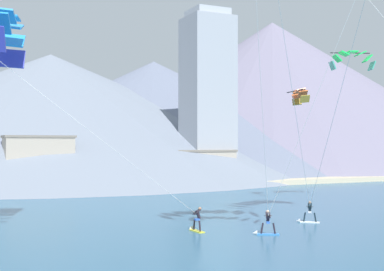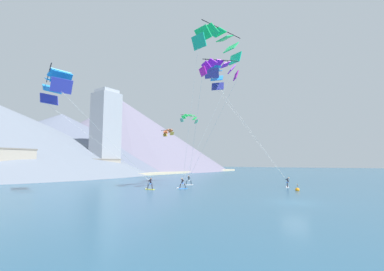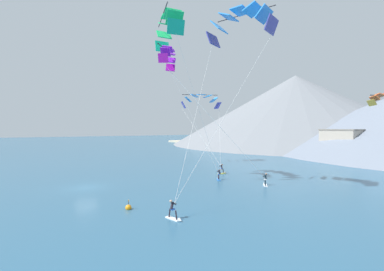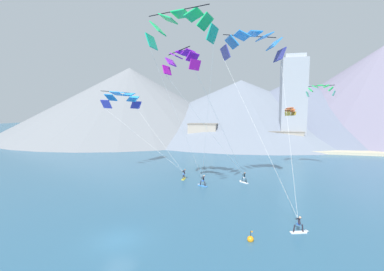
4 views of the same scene
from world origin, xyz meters
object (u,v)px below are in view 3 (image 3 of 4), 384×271
(parafoil_kite_mid_center, at_px, (169,57))
(kitesurfer_mid_center, at_px, (265,182))
(race_marker_buoy, at_px, (128,208))
(parafoil_kite_far_left, at_px, (169,27))
(parafoil_kite_near_lead, at_px, (240,21))
(kitesurfer_far_left, at_px, (219,176))
(kitesurfer_near_trail, at_px, (222,171))
(kitesurfer_near_lead, at_px, (174,214))
(parafoil_kite_near_trail, at_px, (201,100))

(parafoil_kite_mid_center, bearing_deg, kitesurfer_mid_center, 56.56)
(parafoil_kite_mid_center, xyz_separation_m, race_marker_buoy, (8.00, -7.61, -16.48))
(parafoil_kite_far_left, bearing_deg, parafoil_kite_near_lead, 33.07)
(kitesurfer_far_left, bearing_deg, kitesurfer_near_trail, 137.85)
(kitesurfer_near_lead, xyz_separation_m, race_marker_buoy, (-4.42, -2.53, -0.32))
(kitesurfer_near_lead, bearing_deg, kitesurfer_near_trail, 133.95)
(kitesurfer_near_lead, distance_m, race_marker_buoy, 5.10)
(parafoil_kite_far_left, xyz_separation_m, race_marker_buoy, (8.12, -7.66, -20.38))
(parafoil_kite_mid_center, distance_m, parafoil_kite_far_left, 3.90)
(kitesurfer_far_left, bearing_deg, parafoil_kite_near_lead, -15.75)
(parafoil_kite_near_lead, height_order, race_marker_buoy, parafoil_kite_near_lead)
(parafoil_kite_near_trail, relative_size, race_marker_buoy, 14.14)
(kitesurfer_near_lead, distance_m, parafoil_kite_near_lead, 22.05)
(kitesurfer_near_lead, relative_size, kitesurfer_near_trail, 1.01)
(parafoil_kite_far_left, bearing_deg, parafoil_kite_near_trail, 137.00)
(kitesurfer_mid_center, height_order, parafoil_kite_near_trail, parafoil_kite_near_trail)
(kitesurfer_mid_center, xyz_separation_m, parafoil_kite_mid_center, (-6.86, -10.38, 16.17))
(parafoil_kite_mid_center, bearing_deg, parafoil_kite_near_lead, 33.74)
(parafoil_kite_near_trail, bearing_deg, parafoil_kite_far_left, -43.00)
(parafoil_kite_near_lead, distance_m, parafoil_kite_mid_center, 9.90)
(kitesurfer_mid_center, height_order, kitesurfer_far_left, kitesurfer_mid_center)
(kitesurfer_near_lead, height_order, parafoil_kite_near_lead, parafoil_kite_near_lead)
(kitesurfer_near_lead, relative_size, parafoil_kite_near_lead, 0.09)
(parafoil_kite_far_left, bearing_deg, race_marker_buoy, -43.32)
(kitesurfer_far_left, bearing_deg, kitesurfer_mid_center, 28.38)
(kitesurfer_near_lead, relative_size, kitesurfer_mid_center, 1.05)
(parafoil_kite_near_lead, bearing_deg, parafoil_kite_mid_center, -146.26)
(kitesurfer_near_lead, bearing_deg, parafoil_kite_far_left, 157.74)
(parafoil_kite_near_lead, relative_size, parafoil_kite_near_trail, 1.35)
(kitesurfer_far_left, bearing_deg, parafoil_kite_near_trail, 157.53)
(parafoil_kite_mid_center, relative_size, parafoil_kite_far_left, 0.80)
(kitesurfer_near_lead, distance_m, kitesurfer_far_left, 16.78)
(kitesurfer_mid_center, bearing_deg, parafoil_kite_near_lead, -78.45)
(kitesurfer_near_lead, xyz_separation_m, parafoil_kite_far_left, (-12.54, 5.13, 20.06))
(kitesurfer_mid_center, bearing_deg, kitesurfer_far_left, -151.62)
(parafoil_kite_near_trail, bearing_deg, kitesurfer_near_lead, -34.68)
(parafoil_kite_near_lead, relative_size, parafoil_kite_far_left, 0.94)
(kitesurfer_near_trail, xyz_separation_m, parafoil_kite_near_lead, (10.40, -5.12, 18.91))
(kitesurfer_mid_center, bearing_deg, kitesurfer_near_trail, 179.92)
(parafoil_kite_near_lead, bearing_deg, parafoil_kite_far_left, -146.93)
(kitesurfer_near_lead, bearing_deg, kitesurfer_far_left, 132.85)
(kitesurfer_mid_center, bearing_deg, race_marker_buoy, -86.38)
(parafoil_kite_near_lead, distance_m, parafoil_kite_near_trail, 25.05)
(parafoil_kite_near_lead, bearing_deg, kitesurfer_far_left, 164.25)
(kitesurfer_near_lead, relative_size, parafoil_kite_far_left, 0.09)
(kitesurfer_near_trail, bearing_deg, kitesurfer_far_left, -42.15)
(kitesurfer_near_trail, bearing_deg, race_marker_buoy, -59.75)
(parafoil_kite_mid_center, bearing_deg, race_marker_buoy, -43.57)
(parafoil_kite_near_trail, distance_m, race_marker_buoy, 33.90)
(kitesurfer_near_trail, bearing_deg, kitesurfer_near_lead, -46.05)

